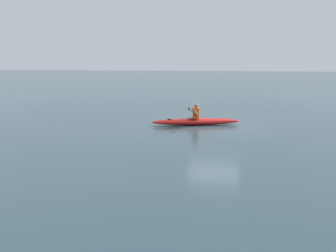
{
  "coord_description": "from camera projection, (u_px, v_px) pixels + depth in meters",
  "views": [
    {
      "loc": [
        -0.63,
        17.6,
        3.22
      ],
      "look_at": [
        1.35,
        5.77,
        0.99
      ],
      "focal_mm": 38.73,
      "sensor_mm": 36.0,
      "label": 1
    }
  ],
  "objects": [
    {
      "name": "ground_plane",
      "position": [
        214.0,
        125.0,
        17.76
      ],
      "size": [
        160.0,
        160.0,
        0.0
      ],
      "primitive_type": "plane",
      "color": "#334C56"
    },
    {
      "name": "kayak",
      "position": [
        196.0,
        122.0,
        17.88
      ],
      "size": [
        4.39,
        1.77,
        0.32
      ],
      "color": "red",
      "rests_on": "ground"
    },
    {
      "name": "kayaker",
      "position": [
        196.0,
        112.0,
        17.79
      ],
      "size": [
        0.71,
        2.37,
        0.74
      ],
      "color": "#E04C14",
      "rests_on": "kayak"
    }
  ]
}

